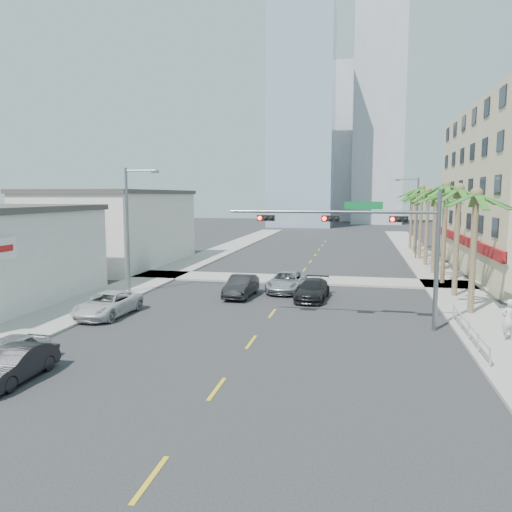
{
  "coord_description": "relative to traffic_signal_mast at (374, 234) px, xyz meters",
  "views": [
    {
      "loc": [
        4.98,
        -18.97,
        7.1
      ],
      "look_at": [
        -0.95,
        9.76,
        3.5
      ],
      "focal_mm": 35.0,
      "sensor_mm": 36.0,
      "label": 1
    }
  ],
  "objects": [
    {
      "name": "car_lane_right",
      "position": [
        -3.78,
        6.56,
        -4.37
      ],
      "size": [
        2.27,
        4.87,
        1.38
      ],
      "primitive_type": "imported",
      "rotation": [
        0.0,
        0.0,
        -0.07
      ],
      "color": "black",
      "rests_on": "ground"
    },
    {
      "name": "car_lane_left",
      "position": [
        -8.78,
        6.55,
        -4.32
      ],
      "size": [
        1.74,
        4.58,
        1.49
      ],
      "primitive_type": "imported",
      "rotation": [
        0.0,
        0.0,
        -0.03
      ],
      "color": "black",
      "rests_on": "ground"
    },
    {
      "name": "ground",
      "position": [
        -5.78,
        -7.95,
        -5.06
      ],
      "size": [
        260.0,
        260.0,
        0.0
      ],
      "primitive_type": "plane",
      "color": "#262628",
      "rests_on": "ground"
    },
    {
      "name": "traffic_signal_mast",
      "position": [
        0.0,
        0.0,
        0.0
      ],
      "size": [
        11.12,
        0.54,
        7.2
      ],
      "color": "slate",
      "rests_on": "ground"
    },
    {
      "name": "pedestrian",
      "position": [
        6.35,
        -1.62,
        -3.91
      ],
      "size": [
        0.82,
        0.63,
        2.01
      ],
      "primitive_type": "imported",
      "rotation": [
        0.0,
        0.0,
        3.36
      ],
      "color": "silver",
      "rests_on": "sidewalk_right"
    },
    {
      "name": "sidewalk_right",
      "position": [
        6.22,
        12.05,
        -4.99
      ],
      "size": [
        4.0,
        120.0,
        0.15
      ],
      "primitive_type": "cube",
      "color": "gray",
      "rests_on": "ground"
    },
    {
      "name": "palm_tree_2",
      "position": [
        5.82,
        14.45,
        2.72
      ],
      "size": [
        4.8,
        4.8,
        8.52
      ],
      "color": "brown",
      "rests_on": "ground"
    },
    {
      "name": "palm_tree_0",
      "position": [
        5.82,
        4.05,
        2.02
      ],
      "size": [
        4.8,
        4.8,
        7.8
      ],
      "color": "brown",
      "rests_on": "ground"
    },
    {
      "name": "guardrail",
      "position": [
        4.52,
        -1.95,
        -4.39
      ],
      "size": [
        0.08,
        8.08,
        1.0
      ],
      "color": "silver",
      "rests_on": "ground"
    },
    {
      "name": "palm_tree_6",
      "position": [
        5.82,
        35.25,
        2.02
      ],
      "size": [
        4.8,
        4.8,
        7.8
      ],
      "color": "brown",
      "rests_on": "ground"
    },
    {
      "name": "car_lane_center",
      "position": [
        -5.92,
        9.12,
        -4.33
      ],
      "size": [
        2.69,
        5.4,
        1.47
      ],
      "primitive_type": "imported",
      "rotation": [
        0.0,
        0.0,
        -0.05
      ],
      "color": "silver",
      "rests_on": "ground"
    },
    {
      "name": "car_parked_mid",
      "position": [
        -13.58,
        -10.71,
        -4.41
      ],
      "size": [
        1.44,
        3.97,
        1.3
      ],
      "primitive_type": "imported",
      "rotation": [
        0.0,
        0.0,
        0.02
      ],
      "color": "black",
      "rests_on": "ground"
    },
    {
      "name": "streetlight_left",
      "position": [
        -16.78,
        6.05,
        -0.0
      ],
      "size": [
        2.55,
        0.25,
        9.0
      ],
      "color": "slate",
      "rests_on": "ground"
    },
    {
      "name": "palm_tree_5",
      "position": [
        5.82,
        30.05,
        2.72
      ],
      "size": [
        4.8,
        4.8,
        8.52
      ],
      "color": "brown",
      "rests_on": "ground"
    },
    {
      "name": "sidewalk_cross",
      "position": [
        -5.78,
        14.05,
        -4.99
      ],
      "size": [
        80.0,
        4.0,
        0.15
      ],
      "primitive_type": "cube",
      "color": "gray",
      "rests_on": "ground"
    },
    {
      "name": "car_parked_near",
      "position": [
        -14.66,
        -9.88,
        -4.36
      ],
      "size": [
        1.91,
        4.21,
        1.4
      ],
      "primitive_type": "imported",
      "rotation": [
        0.0,
        0.0,
        -0.06
      ],
      "color": "silver",
      "rests_on": "ground"
    },
    {
      "name": "building_left_far",
      "position": [
        -25.28,
        20.05,
        -1.46
      ],
      "size": [
        11.0,
        18.0,
        7.2
      ],
      "primitive_type": "cube",
      "color": "beige",
      "rests_on": "ground"
    },
    {
      "name": "palm_tree_3",
      "position": [
        5.82,
        19.65,
        2.02
      ],
      "size": [
        4.8,
        4.8,
        7.8
      ],
      "color": "brown",
      "rests_on": "ground"
    },
    {
      "name": "sidewalk_left",
      "position": [
        -17.78,
        12.05,
        -4.99
      ],
      "size": [
        4.0,
        120.0,
        0.15
      ],
      "primitive_type": "cube",
      "color": "gray",
      "rests_on": "ground"
    },
    {
      "name": "tower_far_center",
      "position": [
        -8.78,
        117.05,
        15.94
      ],
      "size": [
        16.0,
        16.0,
        42.0
      ],
      "primitive_type": "cube",
      "color": "#ADADB2",
      "rests_on": "ground"
    },
    {
      "name": "streetlight_right",
      "position": [
        5.21,
        30.05,
        -0.0
      ],
      "size": [
        2.55,
        0.25,
        9.0
      ],
      "color": "slate",
      "rests_on": "ground"
    },
    {
      "name": "tower_far_left",
      "position": [
        -13.78,
        87.05,
        18.94
      ],
      "size": [
        14.0,
        14.0,
        48.0
      ],
      "primitive_type": "cube",
      "color": "#99B2C6",
      "rests_on": "ground"
    },
    {
      "name": "palm_tree_4",
      "position": [
        5.82,
        24.85,
        2.37
      ],
      "size": [
        4.8,
        4.8,
        8.16
      ],
      "color": "brown",
      "rests_on": "ground"
    },
    {
      "name": "tower_far_right",
      "position": [
        3.22,
        102.05,
        24.94
      ],
      "size": [
        12.0,
        12.0,
        60.0
      ],
      "primitive_type": "cube",
      "color": "#ADADB2",
      "rests_on": "ground"
    },
    {
      "name": "palm_tree_1",
      "position": [
        5.82,
        9.25,
        2.37
      ],
      "size": [
        4.8,
        4.8,
        8.16
      ],
      "color": "brown",
      "rests_on": "ground"
    },
    {
      "name": "palm_tree_7",
      "position": [
        5.82,
        40.45,
        2.37
      ],
      "size": [
        4.8,
        4.8,
        8.16
      ],
      "color": "brown",
      "rests_on": "ground"
    },
    {
      "name": "car_parked_far",
      "position": [
        -15.18,
        -0.49,
        -4.36
      ],
      "size": [
        2.62,
        5.17,
        1.4
      ],
      "primitive_type": "imported",
      "rotation": [
        0.0,
        0.0,
        -0.06
      ],
      "color": "silver",
      "rests_on": "ground"
    }
  ]
}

